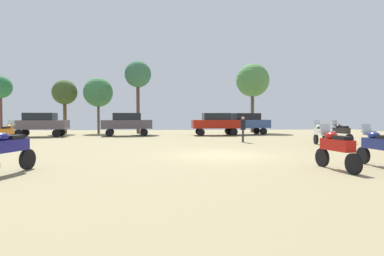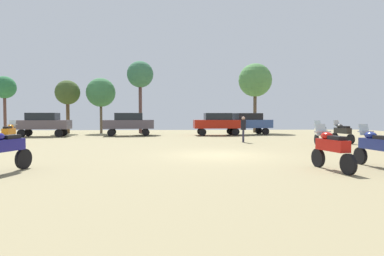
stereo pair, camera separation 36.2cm
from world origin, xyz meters
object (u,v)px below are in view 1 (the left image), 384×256
tree_1 (0,88)px  tree_2 (65,93)px  motorcycle_7 (380,146)px  motorcycle_8 (8,133)px  person_1 (243,127)px  tree_5 (253,81)px  tree_3 (98,93)px  car_1 (127,122)px  car_2 (216,122)px  motorcycle_2 (341,132)px  car_4 (246,122)px  tree_4 (138,75)px  motorcycle_6 (336,148)px  car_3 (40,123)px  motorcycle_1 (320,133)px  motorcycle_3 (9,149)px

tree_1 → tree_2: (6.35, -0.44, -0.51)m
motorcycle_7 → tree_2: 28.50m
motorcycle_8 → person_1: bearing=-2.7°
motorcycle_7 → tree_5: tree_5 is taller
motorcycle_7 → tree_3: 26.92m
car_1 → person_1: size_ratio=2.65×
motorcycle_7 → car_2: (-2.86, 18.26, 0.46)m
motorcycle_2 → tree_1: tree_1 is taller
car_4 → tree_4: 11.75m
motorcycle_6 → motorcycle_8: size_ratio=1.00×
motorcycle_7 → motorcycle_8: (-16.58, 9.32, 0.01)m
motorcycle_7 → car_3: car_3 is taller
motorcycle_1 → tree_3: size_ratio=0.39×
motorcycle_8 → motorcycle_7: bearing=-36.7°
person_1 → motorcycle_3: bearing=150.8°
motorcycle_7 → person_1: person_1 is taller
motorcycle_3 → motorcycle_6: motorcycle_3 is taller
car_4 → motorcycle_2: bearing=-168.8°
motorcycle_3 → tree_1: tree_1 is taller
motorcycle_2 → person_1: bearing=160.8°
car_3 → tree_2: bearing=-7.8°
motorcycle_6 → tree_2: (-15.68, 22.76, 3.32)m
car_3 → tree_3: 7.11m
person_1 → tree_4: bearing=46.1°
tree_2 → tree_3: tree_3 is taller
car_1 → car_4: size_ratio=0.98×
car_2 → tree_2: tree_2 is taller
car_4 → tree_5: 6.10m
motorcycle_8 → tree_2: bearing=86.4°
motorcycle_7 → motorcycle_2: bearing=62.3°
car_3 → motorcycle_3: bearing=-164.8°
car_3 → tree_2: tree_2 is taller
car_3 → tree_5: tree_5 is taller
car_1 → tree_1: 14.26m
motorcycle_1 → tree_3: (-16.01, 14.66, 3.39)m
motorcycle_8 → car_2: size_ratio=0.48×
car_4 → person_1: 8.95m
motorcycle_1 → tree_5: tree_5 is taller
motorcycle_2 → car_1: (-14.71, 8.48, 0.46)m
motorcycle_6 → tree_4: bearing=101.5°
car_1 → tree_5: tree_5 is taller
car_4 → tree_2: 18.00m
motorcycle_6 → tree_5: bearing=72.8°
motorcycle_1 → car_2: size_ratio=0.49×
tree_1 → tree_3: size_ratio=1.03×
motorcycle_6 → car_2: (-1.11, 18.72, 0.45)m
motorcycle_6 → motorcycle_7: size_ratio=0.94×
person_1 → tree_2: (-15.22, 11.82, 3.05)m
motorcycle_8 → tree_5: tree_5 is taller
car_3 → tree_4: 10.31m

